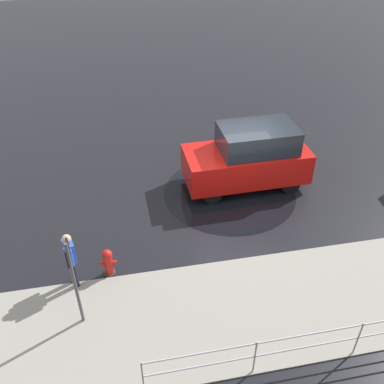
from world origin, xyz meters
TOP-DOWN VIEW (x-y plane):
  - ground_plane at (0.00, 0.00)m, footprint 60.00×60.00m
  - kerb_strip at (0.00, 4.20)m, footprint 24.00×3.20m
  - moving_hatchback at (-0.56, -0.72)m, footprint 3.94×1.78m
  - fire_hydrant at (4.04, 2.44)m, footprint 0.42×0.31m
  - pedestrian at (4.86, 2.63)m, footprint 0.31×0.56m
  - metal_railing at (-0.92, 5.74)m, footprint 8.86×0.04m
  - sign_post at (4.68, 3.79)m, footprint 0.07×0.44m
  - puddle_patch at (0.12, -0.37)m, footprint 4.22×4.22m

SIDE VIEW (x-z plane):
  - ground_plane at x=0.00m, z-range 0.00..0.00m
  - puddle_patch at x=0.12m, z-range 0.00..0.01m
  - kerb_strip at x=0.00m, z-range 0.00..0.04m
  - fire_hydrant at x=4.04m, z-range 0.00..0.80m
  - metal_railing at x=-0.92m, z-range 0.20..1.25m
  - pedestrian at x=4.86m, z-range 0.15..1.77m
  - moving_hatchback at x=-0.56m, z-range 0.00..2.06m
  - sign_post at x=4.68m, z-range 0.38..2.78m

